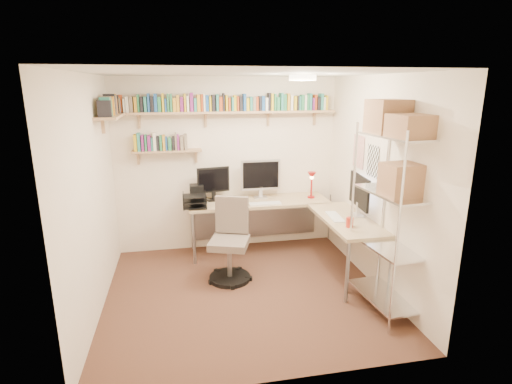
# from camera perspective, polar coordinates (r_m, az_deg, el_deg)

# --- Properties ---
(ground) EXTENTS (3.20, 3.20, 0.00)m
(ground) POSITION_cam_1_polar(r_m,az_deg,el_deg) (4.88, -1.58, -14.14)
(ground) COLOR #4D2C21
(ground) RESTS_ON ground
(room_shell) EXTENTS (3.24, 3.04, 2.52)m
(room_shell) POSITION_cam_1_polar(r_m,az_deg,el_deg) (4.35, -1.67, 4.00)
(room_shell) COLOR #F0E0C3
(room_shell) RESTS_ON ground
(wall_shelves) EXTENTS (3.12, 1.09, 0.80)m
(wall_shelves) POSITION_cam_1_polar(r_m,az_deg,el_deg) (5.53, -8.44, 11.18)
(wall_shelves) COLOR tan
(wall_shelves) RESTS_ON ground
(corner_desk) EXTENTS (2.33, 1.98, 1.35)m
(corner_desk) POSITION_cam_1_polar(r_m,az_deg,el_deg) (5.52, 2.22, -1.97)
(corner_desk) COLOR tan
(corner_desk) RESTS_ON ground
(office_chair) EXTENTS (0.58, 0.59, 1.04)m
(office_chair) POSITION_cam_1_polar(r_m,az_deg,el_deg) (5.05, -3.70, -7.66)
(office_chair) COLOR black
(office_chair) RESTS_ON ground
(wire_rack) EXTENTS (0.50, 0.90, 2.24)m
(wire_rack) POSITION_cam_1_polar(r_m,az_deg,el_deg) (4.20, 19.33, 4.21)
(wire_rack) COLOR silver
(wire_rack) RESTS_ON ground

